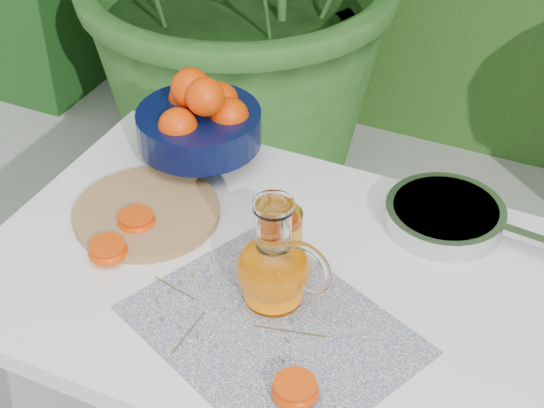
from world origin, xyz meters
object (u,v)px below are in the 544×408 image
at_px(white_table, 267,303).
at_px(juice_pitcher, 275,267).
at_px(cutting_board, 147,212).
at_px(fruit_bowl, 200,120).
at_px(saute_pan, 447,215).

relative_size(white_table, juice_pitcher, 4.99).
height_order(cutting_board, juice_pitcher, juice_pitcher).
bearing_deg(fruit_bowl, cutting_board, -90.11).
relative_size(fruit_bowl, saute_pan, 0.75).
xyz_separation_m(juice_pitcher, saute_pan, (0.20, 0.31, -0.05)).
xyz_separation_m(cutting_board, saute_pan, (0.52, 0.21, 0.01)).
distance_m(fruit_bowl, juice_pitcher, 0.44).
bearing_deg(white_table, fruit_bowl, 136.50).
xyz_separation_m(white_table, saute_pan, (0.25, 0.25, 0.10)).
xyz_separation_m(white_table, cutting_board, (-0.27, 0.04, 0.09)).
xyz_separation_m(fruit_bowl, juice_pitcher, (0.31, -0.32, -0.02)).
relative_size(cutting_board, fruit_bowl, 0.92).
bearing_deg(white_table, juice_pitcher, -55.36).
distance_m(cutting_board, fruit_bowl, 0.23).
height_order(white_table, saute_pan, saute_pan).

